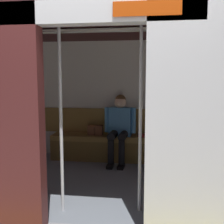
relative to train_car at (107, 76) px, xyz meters
name	(u,v)px	position (x,y,z in m)	size (l,w,h in m)	color
train_car	(107,76)	(0.00, 0.00, 0.00)	(6.40, 2.83, 2.25)	silver
bench_seat	(119,142)	(-0.06, -1.07, -1.15)	(2.44, 0.44, 0.45)	olive
person_seated	(119,124)	(-0.07, -1.02, -0.83)	(0.55, 0.69, 1.18)	#4C8CC6
handbag	(95,130)	(0.38, -1.10, -0.96)	(0.26, 0.15, 0.17)	brown
book	(143,135)	(-0.48, -1.11, -1.03)	(0.15, 0.22, 0.03)	#B22D2D
grab_pole_door	(61,117)	(0.36, 0.87, -0.44)	(0.04, 0.04, 2.11)	silver
grab_pole_far	(140,117)	(-0.48, 0.75, -0.44)	(0.04, 0.04, 2.11)	silver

